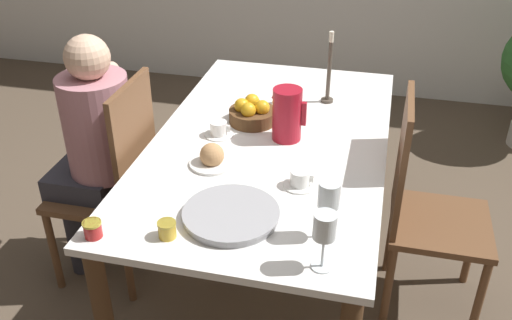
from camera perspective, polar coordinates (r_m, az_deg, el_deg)
The scene contains 16 objects.
ground_plane at distance 2.91m, azimuth 1.21°, elevation -10.83°, with size 20.00×20.00×0.00m, color brown.
dining_table at distance 2.52m, azimuth 1.37°, elevation 0.18°, with size 1.00×1.74×0.74m.
chair_person_side at distance 2.66m, azimuth -13.85°, elevation -2.02°, with size 0.42×0.42×1.01m.
chair_opposite at distance 2.52m, azimuth 16.40°, elevation -4.49°, with size 0.42×0.42×1.01m.
person_seated at distance 2.64m, azimuth -15.93°, elevation 1.99°, with size 0.39×0.41×1.20m.
red_pitcher at distance 2.44m, azimuth 3.13°, elevation 4.60°, with size 0.15×0.13×0.23m.
wine_glass_water at distance 1.84m, azimuth 7.31°, elevation -3.72°, with size 0.07×0.07×0.21m.
wine_glass_juice at distance 1.72m, azimuth 6.88°, elevation -6.89°, with size 0.07×0.07×0.20m.
teacup_near_person at distance 2.16m, azimuth 4.44°, elevation -1.97°, with size 0.13×0.13×0.07m.
teacup_across at distance 2.50m, azimuth -3.73°, elevation 3.04°, with size 0.13×0.13×0.07m.
serving_tray at distance 1.99m, azimuth -2.51°, elevation -5.47°, with size 0.34×0.34×0.03m.
bread_plate at distance 2.29m, azimuth -4.42°, elevation 0.25°, with size 0.18×0.18×0.10m.
jam_jar_amber at distance 1.92m, azimuth -8.89°, elevation -6.81°, with size 0.06×0.06×0.06m.
jam_jar_red at distance 1.98m, azimuth -16.02°, elevation -6.60°, with size 0.06×0.06×0.06m.
fruit_bowl at distance 2.60m, azimuth -0.40°, elevation 4.73°, with size 0.21×0.21×0.12m.
candlestick_tall at distance 2.79m, azimuth 7.29°, elevation 8.45°, with size 0.06×0.06×0.36m.
Camera 1 is at (0.44, -2.12, 1.94)m, focal length 40.00 mm.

